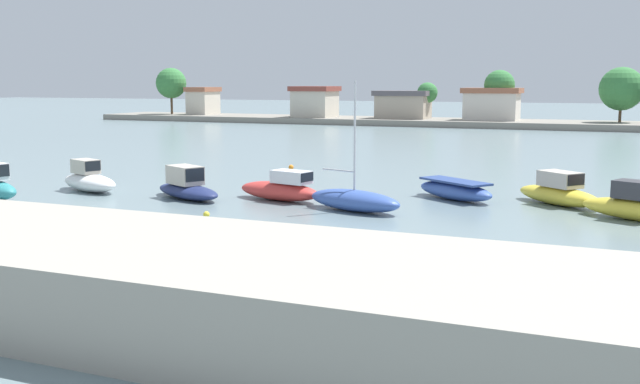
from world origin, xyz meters
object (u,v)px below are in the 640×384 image
(moored_boat_3, at_px, (187,187))
(moored_boat_7, at_px, (559,192))
(moored_boat_2, at_px, (89,180))
(moored_boat_8, at_px, (640,206))
(mooring_buoy_0, at_px, (503,254))
(mooring_buoy_2, at_px, (291,167))
(moored_boat_4, at_px, (281,189))
(moored_boat_5, at_px, (354,200))
(moored_boat_6, at_px, (455,190))
(mooring_buoy_4, at_px, (73,161))
(mooring_buoy_1, at_px, (206,214))

(moored_boat_3, height_order, moored_boat_7, moored_boat_3)
(moored_boat_2, bearing_deg, moored_boat_8, 26.53)
(mooring_buoy_0, bearing_deg, moored_boat_7, 87.53)
(mooring_buoy_2, bearing_deg, moored_boat_8, -26.73)
(moored_boat_4, distance_m, moored_boat_5, 4.68)
(moored_boat_8, height_order, mooring_buoy_2, moored_boat_8)
(moored_boat_6, bearing_deg, moored_boat_8, 17.42)
(moored_boat_6, bearing_deg, mooring_buoy_4, -155.87)
(moored_boat_8, bearing_deg, moored_boat_5, -143.93)
(moored_boat_5, distance_m, moored_boat_6, 6.23)
(moored_boat_7, bearing_deg, mooring_buoy_4, -148.92)
(moored_boat_7, relative_size, moored_boat_8, 0.90)
(moored_boat_5, xyz_separation_m, moored_boat_8, (12.05, 2.54, 0.11))
(moored_boat_7, distance_m, mooring_buoy_2, 19.74)
(mooring_buoy_2, distance_m, mooring_buoy_4, 16.29)
(moored_boat_4, xyz_separation_m, mooring_buoy_2, (-5.14, 12.01, -0.40))
(moored_boat_3, relative_size, moored_boat_6, 1.05)
(moored_boat_8, height_order, mooring_buoy_0, moored_boat_8)
(mooring_buoy_0, bearing_deg, moored_boat_4, 145.78)
(moored_boat_6, bearing_deg, moored_boat_7, 38.14)
(moored_boat_2, distance_m, mooring_buoy_0, 24.43)
(mooring_buoy_1, bearing_deg, mooring_buoy_0, -11.96)
(moored_boat_7, xyz_separation_m, mooring_buoy_4, (-34.07, 4.98, -0.41))
(mooring_buoy_2, bearing_deg, moored_boat_3, -88.00)
(moored_boat_2, bearing_deg, mooring_buoy_0, 4.57)
(moored_boat_3, xyz_separation_m, moored_boat_4, (4.68, 1.28, 0.01))
(moored_boat_5, height_order, mooring_buoy_2, moored_boat_5)
(moored_boat_6, distance_m, mooring_buoy_0, 12.93)
(moored_boat_2, height_order, moored_boat_3, moored_boat_2)
(moored_boat_6, xyz_separation_m, mooring_buoy_2, (-13.09, 8.28, -0.30))
(moored_boat_2, relative_size, moored_boat_5, 0.83)
(moored_boat_7, xyz_separation_m, mooring_buoy_1, (-13.77, -9.66, -0.46))
(mooring_buoy_0, bearing_deg, mooring_buoy_1, 168.04)
(moored_boat_2, height_order, mooring_buoy_2, moored_boat_2)
(moored_boat_6, distance_m, mooring_buoy_1, 12.84)
(moored_boat_2, height_order, mooring_buoy_1, moored_boat_2)
(mooring_buoy_0, bearing_deg, moored_boat_8, 66.58)
(moored_boat_7, bearing_deg, moored_boat_4, -123.21)
(moored_boat_8, xyz_separation_m, mooring_buoy_4, (-37.66, 7.92, -0.42))
(moored_boat_8, relative_size, mooring_buoy_0, 12.39)
(moored_boat_4, xyz_separation_m, moored_boat_5, (4.46, -1.44, -0.07))
(moored_boat_3, height_order, mooring_buoy_0, moored_boat_3)
(moored_boat_3, distance_m, moored_boat_8, 21.31)
(moored_boat_3, xyz_separation_m, mooring_buoy_2, (-0.46, 13.29, -0.39))
(moored_boat_8, relative_size, mooring_buoy_2, 15.48)
(moored_boat_2, bearing_deg, moored_boat_6, 36.36)
(moored_boat_6, height_order, mooring_buoy_1, moored_boat_6)
(moored_boat_5, bearing_deg, moored_boat_6, 73.40)
(moored_boat_4, relative_size, mooring_buoy_0, 11.70)
(moored_boat_6, relative_size, mooring_buoy_4, 12.69)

